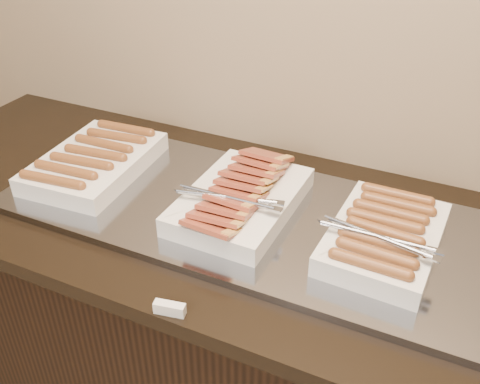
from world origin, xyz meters
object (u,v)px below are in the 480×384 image
object	(u,v)px
warming_tray	(241,212)
dish_right	(384,236)
dish_left	(95,161)
dish_center	(240,198)
counter	(234,336)

from	to	relation	value
warming_tray	dish_right	world-z (taller)	dish_right
warming_tray	dish_right	distance (m)	0.35
dish_left	dish_center	world-z (taller)	dish_center
counter	dish_center	bearing A→B (deg)	-9.59
dish_right	dish_left	bearing A→B (deg)	-177.79
warming_tray	dish_right	xyz separation A→B (m)	(0.35, -0.00, 0.04)
counter	dish_left	xyz separation A→B (m)	(-0.42, -0.00, 0.50)
warming_tray	dish_center	bearing A→B (deg)	-100.87
warming_tray	dish_right	size ratio (longest dim) A/B	3.45
dish_center	counter	bearing A→B (deg)	171.37
counter	dish_center	distance (m)	0.50
dish_left	warming_tray	bearing A→B (deg)	-3.87
counter	dish_left	bearing A→B (deg)	-180.00
counter	dish_center	size ratio (longest dim) A/B	5.20
dish_left	counter	bearing A→B (deg)	-3.87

